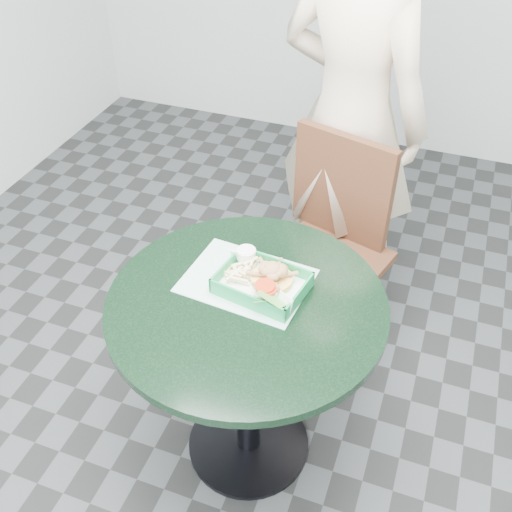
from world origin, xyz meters
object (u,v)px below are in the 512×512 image
(diner_person, at_px, (356,71))
(food_basket, at_px, (262,290))
(cafe_table, at_px, (247,343))
(dining_chair, at_px, (332,235))
(sauce_ramekin, at_px, (240,260))
(crab_sandwich, at_px, (271,278))

(diner_person, xyz_separation_m, food_basket, (-0.04, -0.93, -0.34))
(cafe_table, xyz_separation_m, dining_chair, (0.10, 0.70, -0.05))
(dining_chair, bearing_deg, cafe_table, -82.01)
(diner_person, height_order, food_basket, diner_person)
(dining_chair, xyz_separation_m, food_basket, (-0.08, -0.64, 0.23))
(food_basket, bearing_deg, dining_chair, 83.19)
(dining_chair, height_order, food_basket, dining_chair)
(sauce_ramekin, bearing_deg, crab_sandwich, -20.16)
(cafe_table, distance_m, diner_person, 1.13)
(cafe_table, relative_size, diner_person, 0.39)
(cafe_table, bearing_deg, diner_person, 85.94)
(sauce_ramekin, bearing_deg, diner_person, 80.55)
(dining_chair, height_order, diner_person, diner_person)
(food_basket, relative_size, sauce_ramekin, 4.22)
(crab_sandwich, distance_m, sauce_ramekin, 0.13)
(diner_person, distance_m, food_basket, 0.99)
(diner_person, bearing_deg, food_basket, 105.49)
(dining_chair, height_order, crab_sandwich, dining_chair)
(dining_chair, relative_size, sauce_ramekin, 14.96)
(crab_sandwich, height_order, sauce_ramekin, crab_sandwich)
(dining_chair, distance_m, diner_person, 0.64)
(cafe_table, distance_m, crab_sandwich, 0.24)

